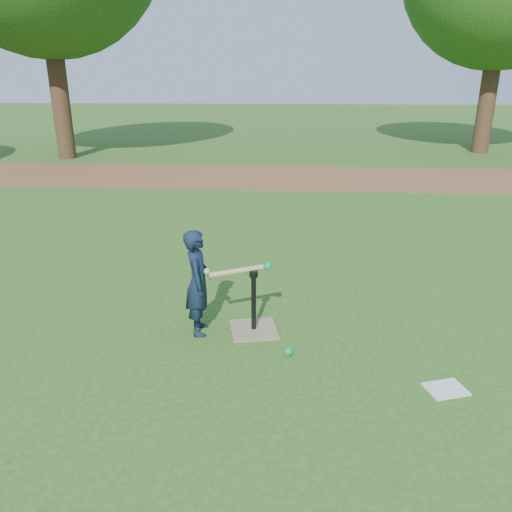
{
  "coord_description": "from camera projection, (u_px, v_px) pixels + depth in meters",
  "views": [
    {
      "loc": [
        0.62,
        -4.38,
        2.3
      ],
      "look_at": [
        0.29,
        0.15,
        0.65
      ],
      "focal_mm": 35.0,
      "sensor_mm": 36.0,
      "label": 1
    }
  ],
  "objects": [
    {
      "name": "dirt_strip",
      "position": [
        266.0,
        177.0,
        11.96
      ],
      "size": [
        24.0,
        3.0,
        0.01
      ],
      "primitive_type": "cube",
      "color": "brown",
      "rests_on": "ground"
    },
    {
      "name": "wiffle_ball_ground",
      "position": [
        289.0,
        351.0,
        4.33
      ],
      "size": [
        0.08,
        0.08,
        0.08
      ],
      "primitive_type": "sphere",
      "color": "#0D934D",
      "rests_on": "ground"
    },
    {
      "name": "batting_tee",
      "position": [
        254.0,
        320.0,
        4.73
      ],
      "size": [
        0.51,
        0.51,
        0.61
      ],
      "color": "#867A55",
      "rests_on": "ground"
    },
    {
      "name": "ground",
      "position": [
        226.0,
        322.0,
        4.93
      ],
      "size": [
        80.0,
        80.0,
        0.0
      ],
      "primitive_type": "plane",
      "color": "#285116",
      "rests_on": "ground"
    },
    {
      "name": "child",
      "position": [
        198.0,
        282.0,
        4.58
      ],
      "size": [
        0.28,
        0.39,
        1.01
      ],
      "primitive_type": "imported",
      "rotation": [
        0.0,
        0.0,
        1.67
      ],
      "color": "#101D30",
      "rests_on": "ground"
    },
    {
      "name": "clipboard",
      "position": [
        446.0,
        389.0,
        3.87
      ],
      "size": [
        0.36,
        0.31,
        0.01
      ],
      "primitive_type": "cube",
      "rotation": [
        0.0,
        0.0,
        0.31
      ],
      "color": "silver",
      "rests_on": "ground"
    },
    {
      "name": "swing_action",
      "position": [
        243.0,
        270.0,
        4.55
      ],
      "size": [
        0.62,
        0.32,
        0.1
      ],
      "color": "tan",
      "rests_on": "ground"
    }
  ]
}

